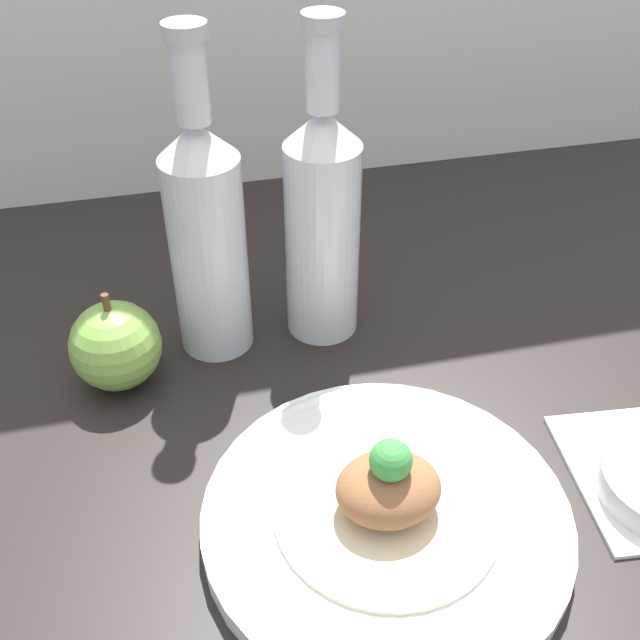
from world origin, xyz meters
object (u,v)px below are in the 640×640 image
object	(u,v)px
plated_food	(388,493)
apple	(116,346)
cider_bottle_left	(207,234)
plate	(386,516)
cider_bottle_right	(322,220)

from	to	relation	value
plated_food	apple	size ratio (longest dim) A/B	1.73
plated_food	cider_bottle_left	bearing A→B (deg)	110.74
cider_bottle_left	plate	bearing A→B (deg)	-69.26
plate	cider_bottle_right	distance (cm)	27.59
cider_bottle_left	apple	xyz separation A→B (cm)	(-9.43, -3.79, -8.16)
cider_bottle_right	apple	bearing A→B (deg)	-169.33
plated_food	plate	bearing A→B (deg)	45.00
plated_food	apple	bearing A→B (deg)	131.52
plated_food	cider_bottle_left	world-z (taller)	cider_bottle_left
plated_food	cider_bottle_left	size ratio (longest dim) A/B	0.56
plated_food	cider_bottle_right	xyz separation A→B (cm)	(1.13, 25.23, 8.36)
plate	plated_food	size ratio (longest dim) A/B	1.63
plate	cider_bottle_right	size ratio (longest dim) A/B	0.91
cider_bottle_right	apple	xyz separation A→B (cm)	(-20.11, -3.79, -8.16)
apple	plate	bearing A→B (deg)	-48.48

